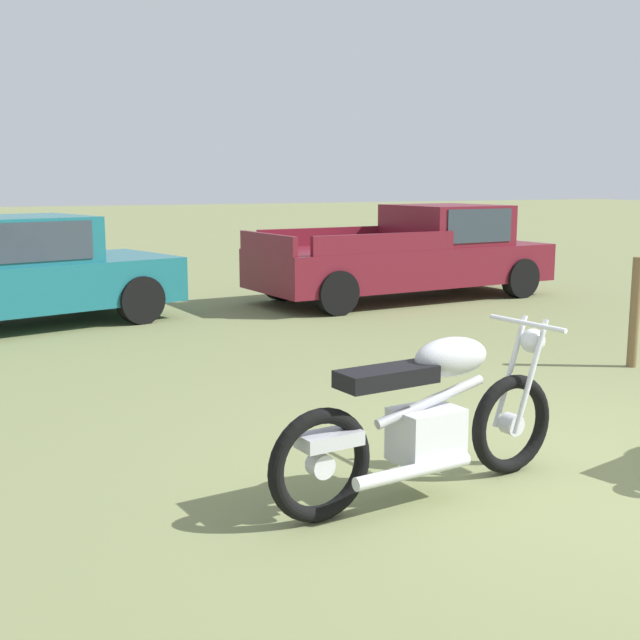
# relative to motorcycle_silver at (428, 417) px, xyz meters

# --- Properties ---
(ground_plane) EXTENTS (120.00, 120.00, 0.00)m
(ground_plane) POSITION_rel_motorcycle_silver_xyz_m (1.16, -0.28, -0.48)
(ground_plane) COLOR olive
(motorcycle_silver) EXTENTS (2.11, 0.65, 1.02)m
(motorcycle_silver) POSITION_rel_motorcycle_silver_xyz_m (0.00, 0.00, 0.00)
(motorcycle_silver) COLOR black
(motorcycle_silver) RESTS_ON ground
(pickup_truck_burgundy) EXTENTS (5.01, 2.16, 1.49)m
(pickup_truck_burgundy) POSITION_rel_motorcycle_silver_xyz_m (4.56, 7.13, 0.27)
(pickup_truck_burgundy) COLOR maroon
(pickup_truck_burgundy) RESTS_ON ground
(fence_post_wooden) EXTENTS (0.10, 0.10, 1.13)m
(fence_post_wooden) POSITION_rel_motorcycle_silver_xyz_m (3.82, 1.94, 0.08)
(fence_post_wooden) COLOR brown
(fence_post_wooden) RESTS_ON ground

